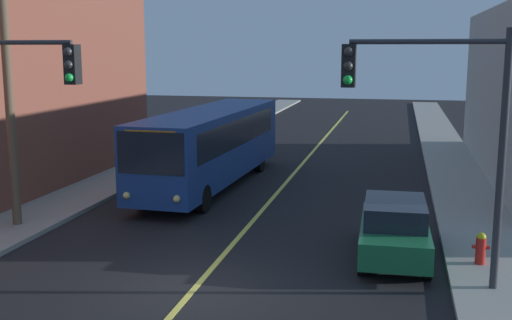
{
  "coord_description": "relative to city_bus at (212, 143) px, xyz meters",
  "views": [
    {
      "loc": [
        4.64,
        -13.52,
        5.69
      ],
      "look_at": [
        0.0,
        6.74,
        2.0
      ],
      "focal_mm": 44.02,
      "sensor_mm": 36.0,
      "label": 1
    }
  ],
  "objects": [
    {
      "name": "utility_pole_near",
      "position": [
        -4.27,
        -7.46,
        3.33
      ],
      "size": [
        2.4,
        0.28,
        9.04
      ],
      "color": "brown",
      "rests_on": "sidewalk_left"
    },
    {
      "name": "traffic_signal_right_corner",
      "position": [
        8.33,
        -9.86,
        2.49
      ],
      "size": [
        3.75,
        0.48,
        6.0
      ],
      "color": "#2D2D33",
      "rests_on": "sidewalk_right"
    },
    {
      "name": "lane_stripe_center",
      "position": [
        2.92,
        3.78,
        -1.81
      ],
      "size": [
        0.16,
        60.0,
        0.01
      ],
      "primitive_type": "cube",
      "color": "#D8CC4C",
      "rests_on": "ground"
    },
    {
      "name": "ground_plane",
      "position": [
        2.92,
        -11.22,
        -1.82
      ],
      "size": [
        120.0,
        120.0,
        0.0
      ],
      "primitive_type": "plane",
      "color": "black"
    },
    {
      "name": "traffic_signal_left_corner",
      "position": [
        -2.49,
        -10.2,
        2.49
      ],
      "size": [
        3.75,
        0.48,
        6.0
      ],
      "color": "#2D2D33",
      "rests_on": "sidewalk_left"
    },
    {
      "name": "fire_hydrant",
      "position": [
        9.77,
        -8.15,
        -1.23
      ],
      "size": [
        0.44,
        0.26,
        0.84
      ],
      "color": "red",
      "rests_on": "sidewalk_right"
    },
    {
      "name": "city_bus",
      "position": [
        0.0,
        0.0,
        0.0
      ],
      "size": [
        3.05,
        12.24,
        3.2
      ],
      "color": "navy",
      "rests_on": "ground"
    },
    {
      "name": "parked_car_green",
      "position": [
        7.56,
        -7.75,
        -0.98
      ],
      "size": [
        1.91,
        4.44,
        1.62
      ],
      "color": "#196038",
      "rests_on": "ground"
    },
    {
      "name": "sidewalk_right",
      "position": [
        10.17,
        -1.22,
        -1.74
      ],
      "size": [
        2.5,
        90.0,
        0.15
      ],
      "primitive_type": "cube",
      "color": "gray",
      "rests_on": "ground"
    },
    {
      "name": "sidewalk_left",
      "position": [
        -4.33,
        -1.22,
        -1.74
      ],
      "size": [
        2.5,
        90.0,
        0.15
      ],
      "primitive_type": "cube",
      "color": "gray",
      "rests_on": "ground"
    }
  ]
}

